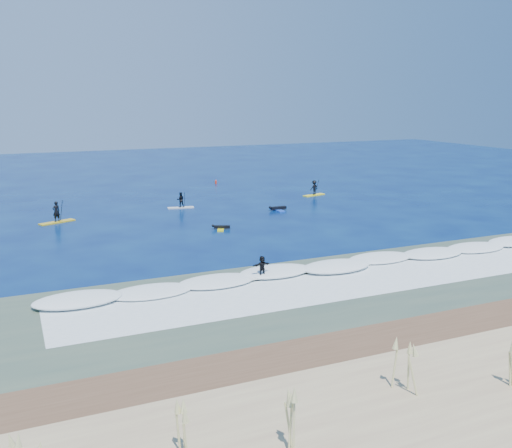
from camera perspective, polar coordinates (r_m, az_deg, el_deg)
name	(u,v)px	position (r m, az deg, el deg)	size (l,w,h in m)	color
ground	(257,236)	(45.69, 0.11, -1.19)	(160.00, 160.00, 0.00)	#031347
wet_sand_strip	(443,337)	(28.34, 18.16, -10.73)	(90.00, 5.00, 0.08)	brown
shallow_water	(353,289)	(33.85, 9.72, -6.38)	(90.00, 13.00, 0.01)	#374B3E
breaking_wave	(319,270)	(37.08, 6.34, -4.58)	(40.00, 6.00, 0.30)	white
whitewater	(344,284)	(34.65, 8.81, -5.91)	(34.00, 5.00, 0.02)	silver
sup_paddler_left	(57,215)	(53.30, -19.32, 0.86)	(3.22, 1.95, 2.22)	gold
sup_paddler_center	(181,201)	(57.39, -7.55, 2.26)	(2.68, 1.07, 1.83)	silver
sup_paddler_right	(314,189)	(64.56, 5.83, 3.54)	(2.90, 1.41, 1.97)	yellow
prone_paddler_near	(221,228)	(48.00, -3.51, -0.37)	(1.50, 2.00, 0.41)	yellow
prone_paddler_far	(277,209)	(55.95, 2.16, 1.55)	(1.83, 2.32, 0.48)	blue
wave_surfer	(262,267)	(34.73, 0.61, -4.37)	(1.91, 0.71, 1.35)	white
marker_buoy	(216,182)	(73.05, -4.04, 4.22)	(0.24, 0.24, 0.58)	red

